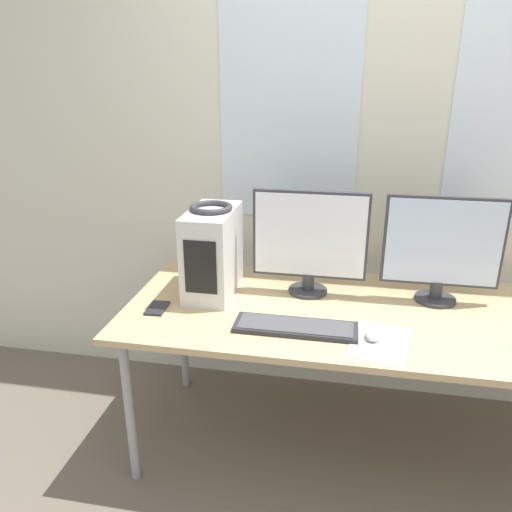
% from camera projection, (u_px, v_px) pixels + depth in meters
% --- Properties ---
extents(wall_back, '(8.00, 0.07, 2.70)m').
position_uv_depth(wall_back, '(400.00, 150.00, 2.44)').
color(wall_back, beige).
rests_on(wall_back, ground_plane).
extents(desk, '(2.35, 0.87, 0.74)m').
position_uv_depth(desk, '(396.00, 323.00, 2.14)').
color(desk, tan).
rests_on(desk, ground_plane).
extents(pc_tower, '(0.20, 0.39, 0.40)m').
position_uv_depth(pc_tower, '(213.00, 252.00, 2.28)').
color(pc_tower, silver).
rests_on(pc_tower, desk).
extents(headphones, '(0.19, 0.19, 0.03)m').
position_uv_depth(headphones, '(211.00, 207.00, 2.21)').
color(headphones, '#333338').
rests_on(headphones, pc_tower).
extents(monitor_main, '(0.52, 0.18, 0.48)m').
position_uv_depth(monitor_main, '(310.00, 240.00, 2.25)').
color(monitor_main, '#333338').
rests_on(monitor_main, desk).
extents(monitor_right_near, '(0.50, 0.18, 0.48)m').
position_uv_depth(monitor_right_near, '(442.00, 248.00, 2.16)').
color(monitor_right_near, '#333338').
rests_on(monitor_right_near, desk).
extents(keyboard, '(0.49, 0.15, 0.02)m').
position_uv_depth(keyboard, '(296.00, 327.00, 2.00)').
color(keyboard, '#28282D').
rests_on(keyboard, desk).
extents(mouse, '(0.06, 0.08, 0.03)m').
position_uv_depth(mouse, '(373.00, 336.00, 1.92)').
color(mouse, '#B2B2B7').
rests_on(mouse, desk).
extents(cell_phone, '(0.09, 0.14, 0.01)m').
position_uv_depth(cell_phone, '(157.00, 308.00, 2.17)').
color(cell_phone, '#232328').
rests_on(cell_phone, desk).
extents(paper_sheet_left, '(0.27, 0.33, 0.00)m').
position_uv_depth(paper_sheet_left, '(380.00, 342.00, 1.91)').
color(paper_sheet_left, white).
rests_on(paper_sheet_left, desk).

